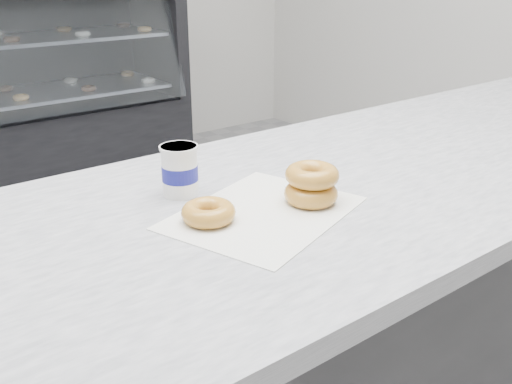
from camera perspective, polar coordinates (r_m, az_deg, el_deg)
counter at (r=1.36m, az=2.59°, el=-17.89°), size 3.06×0.76×0.90m
wax_paper at (r=1.04m, az=0.77°, el=-2.09°), size 0.41×0.36×0.00m
donut_single at (r=1.00m, az=-4.78°, el=-2.04°), size 0.12×0.12×0.03m
donut_stack at (r=1.08m, az=5.57°, el=0.79°), size 0.15×0.15×0.07m
coffee_cup at (r=1.12m, az=-7.63°, el=2.20°), size 0.08×0.08×0.10m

